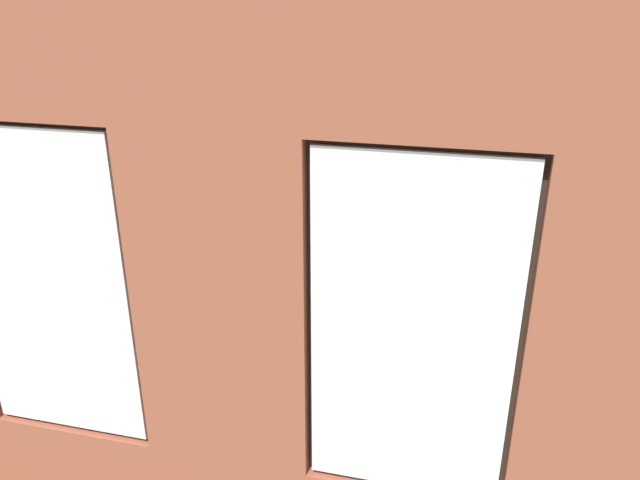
{
  "coord_description": "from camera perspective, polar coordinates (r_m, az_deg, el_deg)",
  "views": [
    {
      "loc": [
        -1.2,
        5.17,
        3.18
      ],
      "look_at": [
        -0.02,
        0.4,
        1.09
      ],
      "focal_mm": 35.0,
      "sensor_mm": 36.0,
      "label": 1
    }
  ],
  "objects": [
    {
      "name": "ground_plane",
      "position": [
        6.21,
        0.72,
        -8.33
      ],
      "size": [
        6.66,
        5.77,
        0.1
      ],
      "primitive_type": "cube",
      "color": "brown"
    },
    {
      "name": "brick_wall_with_windows",
      "position": [
        3.35,
        -9.08,
        -6.66
      ],
      "size": [
        6.06,
        0.3,
        3.11
      ],
      "color": "#9E5138",
      "rests_on": "ground_plane"
    },
    {
      "name": "white_wall_right",
      "position": [
        6.7,
        -25.51,
        6.69
      ],
      "size": [
        0.1,
        4.77,
        3.11
      ],
      "primitive_type": "cube",
      "color": "silver",
      "rests_on": "ground_plane"
    },
    {
      "name": "couch_by_window",
      "position": [
        4.63,
        -8.7,
        -15.35
      ],
      "size": [
        1.91,
        0.87,
        0.8
      ],
      "color": "black",
      "rests_on": "ground_plane"
    },
    {
      "name": "couch_left",
      "position": [
        5.48,
        23.99,
        -10.62
      ],
      "size": [
        1.0,
        2.04,
        0.8
      ],
      "rotation": [
        0.0,
        0.0,
        1.51
      ],
      "color": "black",
      "rests_on": "ground_plane"
    },
    {
      "name": "coffee_table",
      "position": [
        6.27,
        2.0,
        -3.57
      ],
      "size": [
        1.55,
        0.75,
        0.43
      ],
      "color": "olive",
      "rests_on": "ground_plane"
    },
    {
      "name": "cup_ceramic",
      "position": [
        6.23,
        -2.39,
        -2.79
      ],
      "size": [
        0.07,
        0.07,
        0.09
      ],
      "primitive_type": "cylinder",
      "color": "#33567F",
      "rests_on": "coffee_table"
    },
    {
      "name": "candle_jar",
      "position": [
        6.1,
        2.85,
        -3.26
      ],
      "size": [
        0.08,
        0.08,
        0.11
      ],
      "primitive_type": "cylinder",
      "color": "#B7333D",
      "rests_on": "coffee_table"
    },
    {
      "name": "table_plant_small",
      "position": [
        6.19,
        2.02,
        -1.98
      ],
      "size": [
        0.16,
        0.16,
        0.26
      ],
      "color": "#9E5638",
      "rests_on": "coffee_table"
    },
    {
      "name": "remote_silver",
      "position": [
        6.3,
        6.05,
        -2.96
      ],
      "size": [
        0.18,
        0.09,
        0.02
      ],
      "primitive_type": "cube",
      "rotation": [
        0.0,
        0.0,
        4.97
      ],
      "color": "#B2B2B7",
      "rests_on": "coffee_table"
    },
    {
      "name": "remote_black",
      "position": [
        6.36,
        0.48,
        -2.53
      ],
      "size": [
        0.06,
        0.17,
        0.02
      ],
      "primitive_type": "cube",
      "rotation": [
        0.0,
        0.0,
        3.08
      ],
      "color": "black",
      "rests_on": "coffee_table"
    },
    {
      "name": "media_console",
      "position": [
        7.49,
        -18.7,
        -1.41
      ],
      "size": [
        1.01,
        0.42,
        0.48
      ],
      "primitive_type": "cube",
      "color": "black",
      "rests_on": "ground_plane"
    },
    {
      "name": "tv_flatscreen",
      "position": [
        7.28,
        -19.27,
        2.87
      ],
      "size": [
        1.02,
        0.2,
        0.71
      ],
      "color": "black",
      "rests_on": "media_console"
    },
    {
      "name": "papasan_chair",
      "position": [
        7.44,
        0.87,
        1.39
      ],
      "size": [
        1.09,
        1.09,
        0.69
      ],
      "color": "olive",
      "rests_on": "ground_plane"
    },
    {
      "name": "potted_plant_foreground_right",
      "position": [
        8.31,
        -12.49,
        3.79
      ],
      "size": [
        0.53,
        0.53,
        0.78
      ],
      "color": "#9E5638",
      "rests_on": "ground_plane"
    },
    {
      "name": "potted_plant_beside_window_right",
      "position": [
        4.91,
        -22.67,
        -9.89
      ],
      "size": [
        0.7,
        0.82,
        1.2
      ],
      "color": "#9E5638",
      "rests_on": "ground_plane"
    },
    {
      "name": "potted_plant_between_couches",
      "position": [
        4.3,
        9.76,
        -15.94
      ],
      "size": [
        0.94,
        0.84,
        1.27
      ],
      "color": "beige",
      "rests_on": "ground_plane"
    },
    {
      "name": "potted_plant_near_tv",
      "position": [
        6.29,
        -19.51,
        -1.45
      ],
      "size": [
        1.01,
        1.03,
        1.4
      ],
      "color": "brown",
      "rests_on": "ground_plane"
    },
    {
      "name": "potted_plant_by_left_couch",
      "position": [
        6.65,
        18.88,
        -3.39
      ],
      "size": [
        0.3,
        0.3,
        0.52
      ],
      "color": "brown",
      "rests_on": "ground_plane"
    },
    {
      "name": "potted_plant_corner_near_left",
      "position": [
        7.64,
        22.66,
        1.06
      ],
      "size": [
        0.53,
        0.53,
        0.86
      ],
      "color": "#9E5638",
      "rests_on": "ground_plane"
    },
    {
      "name": "potted_plant_mid_room_small",
      "position": [
        6.48,
        12.26,
        -3.65
      ],
      "size": [
        0.28,
        0.28,
        0.52
      ],
      "color": "#9E5638",
      "rests_on": "ground_plane"
    }
  ]
}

